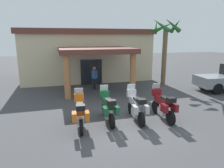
{
  "coord_description": "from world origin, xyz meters",
  "views": [
    {
      "loc": [
        -3.2,
        -8.25,
        3.91
      ],
      "look_at": [
        0.18,
        3.26,
        1.2
      ],
      "focal_mm": 33.12,
      "sensor_mm": 36.0,
      "label": 1
    }
  ],
  "objects": [
    {
      "name": "motorcycle_silver",
      "position": [
        0.55,
        0.41,
        0.7
      ],
      "size": [
        0.73,
        2.21,
        1.61
      ],
      "rotation": [
        0.0,
        0.0,
        1.5
      ],
      "color": "black",
      "rests_on": "ground_plane"
    },
    {
      "name": "motorcycle_green",
      "position": [
        -0.79,
        0.62,
        0.7
      ],
      "size": [
        0.72,
        2.21,
        1.61
      ],
      "rotation": [
        0.0,
        0.0,
        1.53
      ],
      "color": "black",
      "rests_on": "ground_plane"
    },
    {
      "name": "ground_plane",
      "position": [
        0.0,
        0.0,
        0.0
      ],
      "size": [
        80.0,
        80.0,
        0.0
      ],
      "primitive_type": "plane",
      "color": "#424244"
    },
    {
      "name": "pedestrian",
      "position": [
        -0.15,
        6.85,
        1.03
      ],
      "size": [
        0.38,
        0.42,
        1.77
      ],
      "rotation": [
        0.0,
        0.0,
        3.88
      ],
      "color": "black",
      "rests_on": "ground_plane"
    },
    {
      "name": "motorcycle_maroon",
      "position": [
        1.89,
        0.22,
        0.7
      ],
      "size": [
        0.72,
        2.21,
        1.61
      ],
      "rotation": [
        0.0,
        0.0,
        1.53
      ],
      "color": "black",
      "rests_on": "ground_plane"
    },
    {
      "name": "motel_building",
      "position": [
        0.04,
        11.78,
        2.35
      ],
      "size": [
        11.89,
        10.66,
        4.63
      ],
      "rotation": [
        0.0,
        0.0,
        -0.01
      ],
      "color": "beige",
      "rests_on": "ground_plane"
    },
    {
      "name": "palm_tree_near_portico",
      "position": [
        5.78,
        6.98,
        3.84
      ],
      "size": [
        2.35,
        2.4,
        5.45
      ],
      "color": "brown",
      "rests_on": "ground_plane"
    },
    {
      "name": "motorcycle_orange",
      "position": [
        -2.14,
        0.33,
        0.7
      ],
      "size": [
        0.74,
        2.21,
        1.61
      ],
      "rotation": [
        0.0,
        0.0,
        1.48
      ],
      "color": "black",
      "rests_on": "ground_plane"
    }
  ]
}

